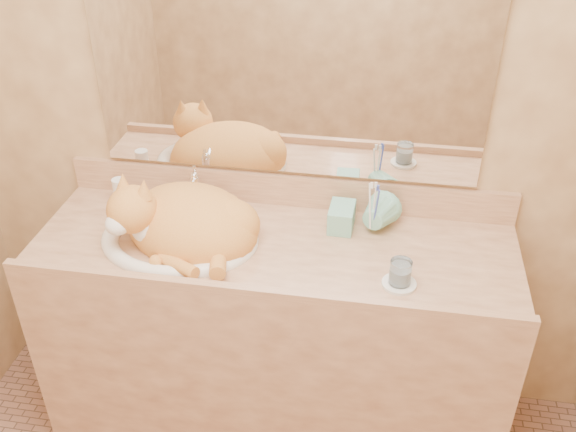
% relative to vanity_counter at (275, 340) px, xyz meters
% --- Properties ---
extents(wall_back, '(2.40, 0.02, 2.50)m').
position_rel_vanity_counter_xyz_m(wall_back, '(0.00, 0.28, 0.82)').
color(wall_back, '#976D44').
rests_on(wall_back, ground).
extents(vanity_counter, '(1.60, 0.55, 0.85)m').
position_rel_vanity_counter_xyz_m(vanity_counter, '(0.00, 0.00, 0.00)').
color(vanity_counter, '#986444').
rests_on(vanity_counter, floor).
extents(mirror, '(1.30, 0.02, 0.80)m').
position_rel_vanity_counter_xyz_m(mirror, '(0.00, 0.26, 0.97)').
color(mirror, white).
rests_on(mirror, wall_back).
extents(sink_basin, '(0.53, 0.45, 0.16)m').
position_rel_vanity_counter_xyz_m(sink_basin, '(-0.31, -0.02, 0.51)').
color(sink_basin, white).
rests_on(sink_basin, vanity_counter).
extents(faucet, '(0.04, 0.11, 0.16)m').
position_rel_vanity_counter_xyz_m(faucet, '(-0.31, 0.18, 0.50)').
color(faucet, white).
rests_on(faucet, vanity_counter).
extents(cat, '(0.56, 0.50, 0.25)m').
position_rel_vanity_counter_xyz_m(cat, '(-0.30, -0.02, 0.51)').
color(cat, orange).
rests_on(cat, sink_basin).
extents(soap_dispenser, '(0.09, 0.09, 0.19)m').
position_rel_vanity_counter_xyz_m(soap_dispenser, '(0.21, 0.08, 0.52)').
color(soap_dispenser, '#7BC5AE').
rests_on(soap_dispenser, vanity_counter).
extents(toothbrush_cup, '(0.16, 0.16, 0.11)m').
position_rel_vanity_counter_xyz_m(toothbrush_cup, '(0.31, 0.11, 0.48)').
color(toothbrush_cup, '#7BC5AE').
rests_on(toothbrush_cup, vanity_counter).
extents(toothbrushes, '(0.03, 0.03, 0.21)m').
position_rel_vanity_counter_xyz_m(toothbrushes, '(0.31, 0.11, 0.55)').
color(toothbrushes, white).
rests_on(toothbrushes, toothbrush_cup).
extents(saucer, '(0.10, 0.10, 0.01)m').
position_rel_vanity_counter_xyz_m(saucer, '(0.41, -0.14, 0.43)').
color(saucer, white).
rests_on(saucer, vanity_counter).
extents(water_glass, '(0.07, 0.07, 0.08)m').
position_rel_vanity_counter_xyz_m(water_glass, '(0.41, -0.14, 0.47)').
color(water_glass, white).
rests_on(water_glass, saucer).
extents(lotion_bottle, '(0.05, 0.05, 0.12)m').
position_rel_vanity_counter_xyz_m(lotion_bottle, '(-0.58, 0.14, 0.48)').
color(lotion_bottle, white).
rests_on(lotion_bottle, vanity_counter).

